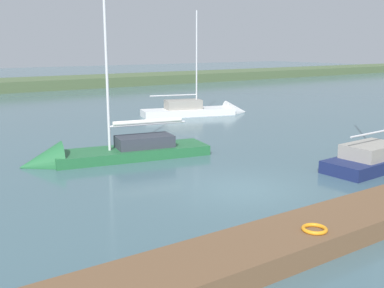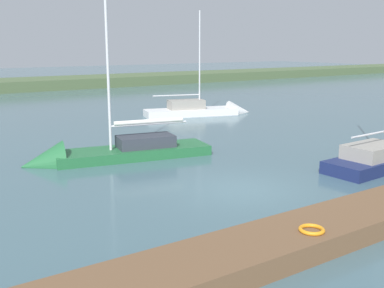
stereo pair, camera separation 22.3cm
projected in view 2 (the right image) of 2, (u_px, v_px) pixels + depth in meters
ground_plane at (241, 189)px, 16.89m from camera, size 200.00×200.00×0.00m
dock_pier at (347, 221)px, 13.05m from camera, size 21.24×1.96×0.57m
life_ring_buoy at (312, 230)px, 11.62m from camera, size 0.66×0.66×0.10m
sailboat_mid_channel at (105, 157)px, 21.16m from camera, size 8.80×3.63×10.05m
sailboat_inner_slip at (205, 113)px, 34.83m from camera, size 8.39×4.01×8.46m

